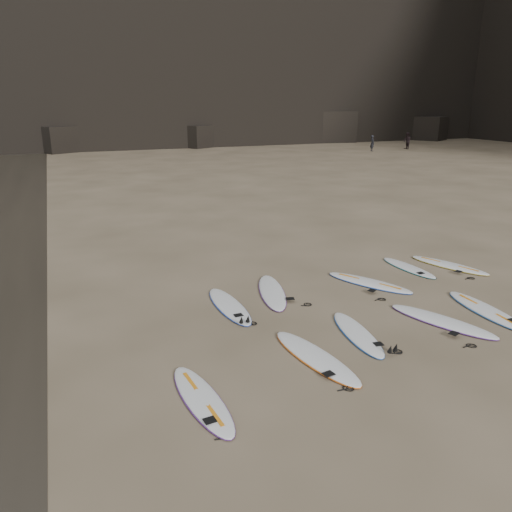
{
  "coord_description": "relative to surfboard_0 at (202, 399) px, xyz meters",
  "views": [
    {
      "loc": [
        -6.43,
        -8.53,
        5.01
      ],
      "look_at": [
        -2.29,
        1.78,
        1.5
      ],
      "focal_mm": 35.0,
      "sensor_mm": 36.0,
      "label": 1
    }
  ],
  "objects": [
    {
      "name": "person_b",
      "position": [
        32.25,
        35.83,
        0.81
      ],
      "size": [
        0.78,
        0.93,
        1.7
      ],
      "primitive_type": "imported",
      "rotation": [
        0.0,
        0.0,
        4.54
      ],
      "color": "black",
      "rests_on": "ground"
    },
    {
      "name": "surfboard_4",
      "position": [
        7.54,
        1.06,
        0.0
      ],
      "size": [
        0.83,
        2.66,
        0.09
      ],
      "primitive_type": "ellipsoid",
      "rotation": [
        0.0,
        0.0,
        -0.08
      ],
      "color": "white",
      "rests_on": "ground"
    },
    {
      "name": "surfboard_8",
      "position": [
        7.87,
        4.45,
        -0.0
      ],
      "size": [
        0.7,
        2.25,
        0.08
      ],
      "primitive_type": "ellipsoid",
      "rotation": [
        0.0,
        0.0,
        0.08
      ],
      "color": "white",
      "rests_on": "ground"
    },
    {
      "name": "person_a",
      "position": [
        27.72,
        35.44,
        0.74
      ],
      "size": [
        0.48,
        0.63,
        1.56
      ],
      "primitive_type": "imported",
      "rotation": [
        0.0,
        0.0,
        1.37
      ],
      "color": "black",
      "rests_on": "ground"
    },
    {
      "name": "surfboard_3",
      "position": [
        6.1,
        0.98,
        0.0
      ],
      "size": [
        1.58,
        2.67,
        0.09
      ],
      "primitive_type": "ellipsoid",
      "rotation": [
        0.0,
        0.0,
        0.39
      ],
      "color": "white",
      "rests_on": "ground"
    },
    {
      "name": "surfboard_1",
      "position": [
        2.53,
        0.57,
        0.0
      ],
      "size": [
        1.05,
        2.7,
        0.09
      ],
      "primitive_type": "ellipsoid",
      "rotation": [
        0.0,
        0.0,
        0.16
      ],
      "color": "white",
      "rests_on": "ground"
    },
    {
      "name": "surfboard_7",
      "position": [
        5.98,
        3.79,
        0.0
      ],
      "size": [
        1.79,
        2.58,
        0.09
      ],
      "primitive_type": "ellipsoid",
      "rotation": [
        0.0,
        0.0,
        0.5
      ],
      "color": "white",
      "rests_on": "ground"
    },
    {
      "name": "surfboard_0",
      "position": [
        0.0,
        0.0,
        0.0
      ],
      "size": [
        0.81,
        2.47,
        0.09
      ],
      "primitive_type": "ellipsoid",
      "rotation": [
        0.0,
        0.0,
        0.1
      ],
      "color": "white",
      "rests_on": "ground"
    },
    {
      "name": "surfboard_6",
      "position": [
        3.14,
        4.16,
        0.0
      ],
      "size": [
        1.32,
        2.71,
        0.09
      ],
      "primitive_type": "ellipsoid",
      "rotation": [
        0.0,
        0.0,
        -0.27
      ],
      "color": "white",
      "rests_on": "ground"
    },
    {
      "name": "surfboard_9",
      "position": [
        9.19,
        4.17,
        0.0
      ],
      "size": [
        1.47,
        2.59,
        0.09
      ],
      "primitive_type": "ellipsoid",
      "rotation": [
        0.0,
        0.0,
        0.36
      ],
      "color": "white",
      "rests_on": "ground"
    },
    {
      "name": "ground",
      "position": [
        4.51,
        1.23,
        -0.04
      ],
      "size": [
        240.0,
        240.0,
        0.0
      ],
      "primitive_type": "plane",
      "color": "#897559",
      "rests_on": "ground"
    },
    {
      "name": "surfboard_5",
      "position": [
        1.77,
        3.7,
        0.0
      ],
      "size": [
        0.66,
        2.56,
        0.09
      ],
      "primitive_type": "ellipsoid",
      "rotation": [
        0.0,
        0.0,
        0.02
      ],
      "color": "white",
      "rests_on": "ground"
    },
    {
      "name": "surfboard_2",
      "position": [
        3.9,
        1.16,
        -0.0
      ],
      "size": [
        0.9,
        2.39,
        0.08
      ],
      "primitive_type": "ellipsoid",
      "rotation": [
        0.0,
        0.0,
        -0.15
      ],
      "color": "white",
      "rests_on": "ground"
    }
  ]
}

